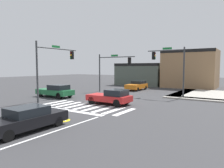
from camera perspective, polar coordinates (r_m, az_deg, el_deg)
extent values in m
plane|color=#353538|center=(22.50, 0.19, -4.40)|extent=(120.00, 120.00, 0.00)
cube|color=silver|center=(21.75, -15.47, -4.88)|extent=(0.46, 3.17, 0.01)
cube|color=silver|center=(21.01, -13.63, -5.17)|extent=(0.46, 3.17, 0.01)
cube|color=silver|center=(20.30, -11.66, -5.48)|extent=(0.46, 3.17, 0.01)
cube|color=silver|center=(19.60, -9.55, -5.81)|extent=(0.46, 3.17, 0.01)
cube|color=silver|center=(18.94, -7.28, -6.15)|extent=(0.46, 3.17, 0.01)
cube|color=silver|center=(18.31, -4.85, -6.50)|extent=(0.46, 3.17, 0.01)
cube|color=silver|center=(17.72, -2.25, -6.87)|extent=(0.46, 3.17, 0.01)
cube|color=silver|center=(17.16, 0.54, -7.24)|extent=(0.46, 3.17, 0.01)
cube|color=silver|center=(16.65, 3.50, -7.62)|extent=(0.46, 3.17, 0.01)
cube|color=white|center=(17.50, -11.56, -7.10)|extent=(6.80, 0.50, 0.01)
cube|color=white|center=(15.57, -19.44, -8.75)|extent=(0.16, 2.00, 0.01)
cylinder|color=yellow|center=(14.46, -13.36, -9.64)|extent=(1.00, 1.00, 0.01)
cylinder|color=white|center=(14.62, -13.98, -9.48)|extent=(0.16, 0.16, 0.00)
cylinder|color=white|center=(14.30, -12.73, -9.77)|extent=(0.16, 0.16, 0.00)
cube|color=white|center=(14.46, -13.36, -9.62)|extent=(0.45, 0.04, 0.00)
cube|color=#9E998E|center=(24.29, 25.55, -4.01)|extent=(10.00, 1.60, 0.15)
cube|color=#9E998E|center=(29.76, 18.76, -2.29)|extent=(1.60, 10.00, 0.15)
cube|color=#9E998E|center=(29.02, 26.82, -2.71)|extent=(10.00, 10.00, 0.15)
cube|color=#4C564C|center=(41.96, 8.31, 2.67)|extent=(8.94, 6.81, 4.26)
cube|color=black|center=(39.05, 6.35, 5.31)|extent=(8.94, 0.50, 0.50)
cube|color=#93704C|center=(38.93, 20.64, 3.86)|extent=(8.56, 6.70, 6.41)
cube|color=black|center=(35.96, 19.67, 8.56)|extent=(8.56, 0.50, 0.50)
cylinder|color=#383A3D|center=(21.78, -19.81, 3.09)|extent=(0.18, 0.18, 6.10)
cylinder|color=#383A3D|center=(23.62, -14.57, 9.28)|extent=(0.12, 5.51, 0.12)
cube|color=black|center=(25.07, -10.90, 7.75)|extent=(0.32, 0.32, 0.95)
sphere|color=#470A0A|center=(24.96, -11.19, 8.44)|extent=(0.22, 0.22, 0.22)
sphere|color=orange|center=(24.95, -11.17, 7.76)|extent=(0.22, 0.22, 0.22)
sphere|color=#0C3814|center=(24.93, -11.16, 7.09)|extent=(0.22, 0.22, 0.22)
cube|color=#197233|center=(23.46, -15.08, 9.84)|extent=(0.03, 1.10, 0.24)
cylinder|color=#383A3D|center=(24.88, 19.04, 2.92)|extent=(0.18, 0.18, 5.80)
cylinder|color=#383A3D|center=(25.57, 14.39, 8.89)|extent=(4.37, 0.12, 0.12)
cube|color=black|center=(26.03, 11.32, 7.60)|extent=(0.32, 0.32, 0.95)
sphere|color=#470A0A|center=(25.99, 11.68, 8.25)|extent=(0.22, 0.22, 0.22)
sphere|color=orange|center=(25.97, 11.67, 7.60)|extent=(0.22, 0.22, 0.22)
sphere|color=#0C3814|center=(25.96, 11.66, 6.95)|extent=(0.22, 0.22, 0.22)
cube|color=#197233|center=(25.52, 14.87, 9.39)|extent=(1.10, 0.03, 0.24)
cylinder|color=#383A3D|center=(30.18, -3.41, 3.01)|extent=(0.18, 0.18, 5.36)
cylinder|color=#383A3D|center=(28.61, 1.16, 7.38)|extent=(5.66, 0.12, 0.12)
cube|color=black|center=(27.55, 4.82, 6.27)|extent=(0.32, 0.32, 0.95)
sphere|color=#470A0A|center=(27.64, 4.51, 6.88)|extent=(0.22, 0.22, 0.22)
sphere|color=orange|center=(27.63, 4.51, 6.27)|extent=(0.22, 0.22, 0.22)
sphere|color=#0C3814|center=(27.62, 4.51, 5.66)|extent=(0.22, 0.22, 0.22)
cube|color=#197233|center=(28.77, 0.68, 7.80)|extent=(1.10, 0.03, 0.24)
cube|color=black|center=(12.67, -22.32, -9.27)|extent=(1.80, 4.63, 0.59)
cube|color=black|center=(12.59, -22.20, -6.87)|extent=(1.58, 2.04, 0.48)
cylinder|color=black|center=(14.26, -18.85, -8.73)|extent=(0.22, 0.60, 0.60)
cylinder|color=black|center=(13.08, -14.51, -9.84)|extent=(0.22, 0.60, 0.60)
cylinder|color=black|center=(11.29, -26.69, -12.52)|extent=(0.22, 0.60, 0.60)
cube|color=#1E6638|center=(25.55, -15.41, -2.09)|extent=(4.70, 1.88, 0.59)
cube|color=black|center=(24.99, -14.42, -0.87)|extent=(2.17, 1.65, 0.57)
cylinder|color=black|center=(26.28, -19.06, -2.56)|extent=(0.72, 0.22, 0.72)
cylinder|color=black|center=(27.32, -16.32, -2.23)|extent=(0.72, 0.22, 0.72)
cylinder|color=black|center=(23.85, -14.34, -3.16)|extent=(0.72, 0.22, 0.72)
cylinder|color=black|center=(24.99, -11.54, -2.76)|extent=(0.72, 0.22, 0.72)
cube|color=orange|center=(32.21, 6.70, -0.60)|extent=(1.94, 4.16, 0.67)
cube|color=black|center=(32.84, 7.30, 0.48)|extent=(1.71, 2.08, 0.45)
cylinder|color=black|center=(30.60, 6.96, -1.45)|extent=(0.22, 0.62, 0.62)
cylinder|color=black|center=(31.40, 4.14, -1.27)|extent=(0.22, 0.62, 0.62)
cylinder|color=black|center=(33.15, 9.12, -1.01)|extent=(0.22, 0.62, 0.62)
cylinder|color=black|center=(33.88, 6.46, -0.85)|extent=(0.22, 0.62, 0.62)
cube|color=red|center=(19.95, -0.86, -3.83)|extent=(4.22, 1.90, 0.56)
cube|color=black|center=(19.41, 1.24, -2.38)|extent=(1.78, 1.67, 0.57)
cylinder|color=black|center=(20.16, -5.59, -4.47)|extent=(0.71, 0.22, 0.71)
cylinder|color=black|center=(21.48, -2.78, -3.89)|extent=(0.71, 0.22, 0.71)
cylinder|color=black|center=(18.52, 1.38, -5.26)|extent=(0.71, 0.22, 0.71)
cylinder|color=black|center=(19.95, 3.92, -4.55)|extent=(0.71, 0.22, 0.71)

